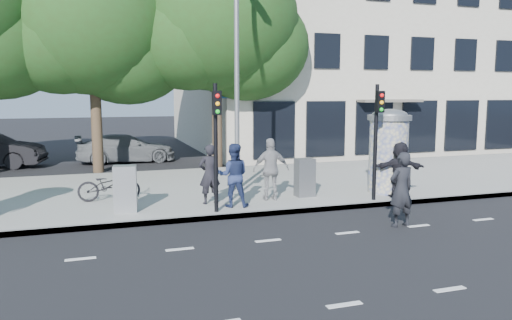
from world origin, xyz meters
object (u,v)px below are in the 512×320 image
object	(u,v)px
traffic_pole_near	(216,134)
cabinet_right	(305,177)
ped_b	(209,174)
ped_e	(271,169)
man_road	(401,190)
ped_c	(233,175)
car_right	(126,148)
street_lamp	(237,45)
ped_f	(400,169)
bicycle	(109,185)
traffic_pole_far	(377,130)
cabinet_left	(125,189)
ad_column_right	(388,149)

from	to	relation	value
traffic_pole_near	cabinet_right	bearing A→B (deg)	20.80
ped_b	ped_e	bearing A→B (deg)	175.43
man_road	ped_c	bearing A→B (deg)	-43.16
ped_e	car_right	bearing A→B (deg)	-65.05
street_lamp	man_road	world-z (taller)	street_lamp
ped_f	man_road	world-z (taller)	man_road
ped_b	car_right	distance (m)	10.72
bicycle	car_right	size ratio (longest dim) A/B	0.39
ped_b	ped_f	xyz separation A→B (m)	(5.71, -0.87, -0.01)
cabinet_right	traffic_pole_far	bearing A→B (deg)	-35.59
ped_e	cabinet_right	size ratio (longest dim) A/B	1.57
bicycle	traffic_pole_near	bearing A→B (deg)	-127.77
traffic_pole_far	ped_f	xyz separation A→B (m)	(0.96, 0.19, -1.23)
street_lamp	ped_e	world-z (taller)	street_lamp
man_road	cabinet_left	size ratio (longest dim) A/B	1.51
street_lamp	cabinet_right	xyz separation A→B (m)	(1.65, -1.68, -4.06)
bicycle	cabinet_left	bearing A→B (deg)	-162.62
man_road	ped_b	bearing A→B (deg)	-44.26
car_right	street_lamp	bearing A→B (deg)	-163.14
ad_column_right	ped_e	bearing A→B (deg)	178.64
ped_f	cabinet_left	size ratio (longest dim) A/B	1.36
ped_e	cabinet_right	bearing A→B (deg)	-165.47
street_lamp	man_road	bearing A→B (deg)	-61.84
ped_e	ped_f	xyz separation A→B (m)	(3.87, -0.81, -0.07)
street_lamp	ped_f	distance (m)	6.36
car_right	ped_b	bearing A→B (deg)	-173.09
ped_e	street_lamp	bearing A→B (deg)	-68.28
ped_e	ped_f	world-z (taller)	ped_e
ped_b	man_road	distance (m)	5.28
ped_c	car_right	world-z (taller)	ped_c
traffic_pole_near	cabinet_right	world-z (taller)	traffic_pole_near
ped_c	man_road	size ratio (longest dim) A/B	0.95
car_right	ped_c	bearing A→B (deg)	-170.78
ped_c	ped_e	world-z (taller)	ped_e
ped_b	man_road	bearing A→B (deg)	138.13
ped_e	cabinet_left	bearing A→B (deg)	9.10
ped_b	ped_c	world-z (taller)	ped_c
traffic_pole_near	ped_b	size ratio (longest dim) A/B	1.99
man_road	traffic_pole_far	bearing A→B (deg)	-111.31
street_lamp	bicycle	size ratio (longest dim) A/B	4.51
ped_b	ped_e	size ratio (longest dim) A/B	0.93
ad_column_right	traffic_pole_near	distance (m)	5.91
traffic_pole_far	man_road	size ratio (longest dim) A/B	1.82
ped_b	car_right	size ratio (longest dim) A/B	0.37
ped_c	ped_e	distance (m)	1.38
ped_b	man_road	xyz separation A→B (m)	(4.09, -3.33, -0.07)
ped_e	cabinet_left	size ratio (longest dim) A/B	1.48
ped_c	cabinet_right	xyz separation A→B (m)	(2.45, 0.66, -0.30)
street_lamp	ped_b	xyz separation A→B (m)	(-1.35, -1.78, -3.79)
car_right	cabinet_left	bearing A→B (deg)	174.35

